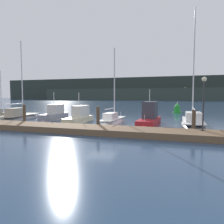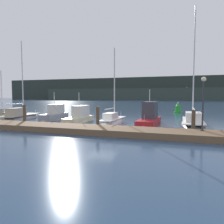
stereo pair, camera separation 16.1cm
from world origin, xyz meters
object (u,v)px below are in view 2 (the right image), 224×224
Objects in this scene: motorboat_berth_3 at (55,117)px; motorboat_berth_6 at (149,121)px; sailboat_berth_2 at (20,118)px; dock_lamppost at (203,94)px; channel_buoy at (178,109)px; motorboat_berth_4 at (79,120)px; sailboat_berth_5 at (113,123)px; sailboat_berth_7 at (193,125)px; sailboat_berth_1 at (0,117)px.

motorboat_berth_3 is 0.79× the size of motorboat_berth_6.
sailboat_berth_2 is 20.55m from dock_lamppost.
sailboat_berth_2 reaches higher than channel_buoy.
motorboat_berth_4 is 3.94m from sailboat_berth_5.
motorboat_berth_3 is at bearing 158.98° from dock_lamppost.
sailboat_berth_5 is 9.64m from dock_lamppost.
sailboat_berth_2 is 0.84× the size of sailboat_berth_7.
dock_lamppost is (2.35, -21.43, 2.30)m from channel_buoy.
motorboat_berth_3 is at bearing 162.40° from motorboat_berth_4.
motorboat_berth_3 is 4.07m from motorboat_berth_4.
motorboat_berth_4 is 0.63× the size of sailboat_berth_5.
dock_lamppost is (23.51, -5.46, 2.83)m from sailboat_berth_1.
sailboat_berth_2 is 2.70× the size of dock_lamppost.
sailboat_berth_1 reaches higher than motorboat_berth_4.
sailboat_berth_2 reaches higher than motorboat_berth_4.
sailboat_berth_2 is at bearing -178.26° from motorboat_berth_6.
sailboat_berth_2 is 1.18× the size of sailboat_berth_5.
motorboat_berth_4 is 0.88× the size of motorboat_berth_6.
sailboat_berth_2 is 4.13m from motorboat_berth_3.
sailboat_berth_7 is (19.31, 0.58, -0.02)m from sailboat_berth_2.
sailboat_berth_2 is 19.32m from sailboat_berth_7.
motorboat_berth_4 is at bearing -0.16° from sailboat_berth_2.
sailboat_berth_5 reaches higher than sailboat_berth_1.
sailboat_berth_1 is 11.58m from motorboat_berth_4.
dock_lamppost is (4.49, -5.34, 2.57)m from motorboat_berth_6.
motorboat_berth_6 reaches higher than motorboat_berth_4.
sailboat_berth_7 reaches higher than sailboat_berth_1.
sailboat_berth_2 reaches higher than sailboat_berth_1.
sailboat_berth_1 is 0.57× the size of sailboat_berth_7.
sailboat_berth_5 is (3.93, -0.33, -0.16)m from motorboat_berth_4.
dock_lamppost is (15.83, -6.08, 2.59)m from motorboat_berth_3.
motorboat_berth_3 is 0.57× the size of sailboat_berth_5.
motorboat_berth_3 reaches higher than motorboat_berth_4.
sailboat_berth_7 is (11.48, 0.60, -0.12)m from motorboat_berth_4.
sailboat_berth_1 is 19.03m from motorboat_berth_6.
channel_buoy is at bearing 37.05° from sailboat_berth_1.
sailboat_berth_5 is 2.28× the size of dock_lamppost.
sailboat_berth_2 reaches higher than motorboat_berth_6.
sailboat_berth_2 is at bearing -136.45° from channel_buoy.
sailboat_berth_2 is 2.07× the size of motorboat_berth_3.
motorboat_berth_4 is 13.17m from dock_lamppost.
motorboat_berth_4 is at bearing -3.03° from sailboat_berth_1.
sailboat_berth_5 reaches higher than dock_lamppost.
dock_lamppost is at bearing -13.08° from sailboat_berth_1.
motorboat_berth_6 is at bearing -0.38° from sailboat_berth_1.
motorboat_berth_4 is 11.50m from sailboat_berth_7.
sailboat_berth_5 is (11.75, -0.35, -0.06)m from sailboat_berth_2.
dock_lamppost reaches higher than motorboat_berth_4.
sailboat_berth_2 is 7.82m from motorboat_berth_4.
sailboat_berth_1 reaches higher than motorboat_berth_3.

